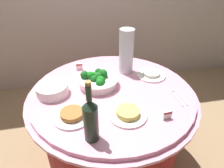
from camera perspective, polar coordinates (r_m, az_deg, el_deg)
ground_plane at (r=1.89m, az=-0.00°, el=-20.55°), size 6.00×6.00×0.00m
buffet_table at (r=1.61m, az=-0.00°, el=-12.53°), size 1.16×1.16×0.74m
broccoli_bowl at (r=1.40m, az=-4.05°, el=1.05°), size 0.28×0.28×0.12m
plate_stack at (r=1.37m, az=-16.58°, el=-1.52°), size 0.21×0.21×0.07m
wine_bottle at (r=0.96m, az=-6.08°, el=-9.83°), size 0.07×0.07×0.34m
decorative_fruit_vase at (r=1.53m, az=4.08°, el=8.63°), size 0.11×0.11×0.34m
serving_tongs at (r=1.37m, az=18.33°, el=-3.62°), size 0.05×0.17×0.01m
food_plate_noodles at (r=1.16m, az=4.50°, el=-8.38°), size 0.22×0.22×0.04m
food_plate_peanuts at (r=1.17m, az=-11.24°, el=-8.66°), size 0.22×0.22×0.04m
food_plate_rice at (r=1.56m, az=11.05°, el=2.71°), size 0.22×0.22×0.03m
label_placard_front at (r=1.62m, az=-9.27°, el=4.96°), size 0.05×0.01×0.05m
label_placard_mid at (r=1.17m, az=15.54°, el=-8.46°), size 0.05×0.01×0.05m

